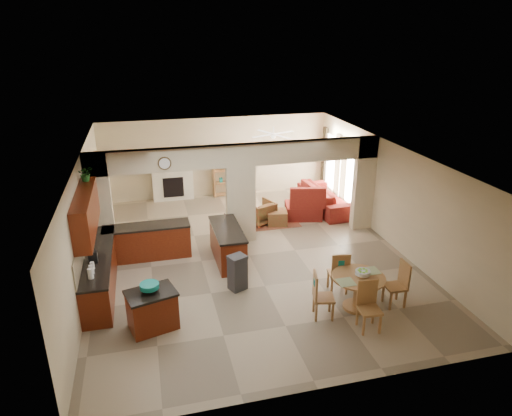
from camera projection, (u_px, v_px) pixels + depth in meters
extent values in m
plane|color=gray|center=(249.00, 256.00, 12.16)|extent=(10.00, 10.00, 0.00)
plane|color=white|center=(249.00, 153.00, 11.13)|extent=(10.00, 10.00, 0.00)
plane|color=#C1B18D|center=(217.00, 157.00, 16.16)|extent=(8.00, 0.00, 8.00)
plane|color=#C1B18D|center=(322.00, 319.00, 7.13)|extent=(8.00, 0.00, 8.00)
plane|color=#C1B18D|center=(84.00, 222.00, 10.74)|extent=(0.00, 10.00, 10.00)
plane|color=#C1B18D|center=(390.00, 194.00, 12.55)|extent=(0.00, 10.00, 10.00)
cube|color=#C1B18D|center=(100.00, 206.00, 11.71)|extent=(0.60, 0.25, 2.80)
cube|color=#C1B18D|center=(241.00, 204.00, 12.66)|extent=(0.80, 0.25, 2.20)
cube|color=#C1B18D|center=(364.00, 184.00, 13.39)|extent=(0.60, 0.25, 2.80)
cube|color=#C1B18D|center=(240.00, 155.00, 12.14)|extent=(8.00, 0.25, 0.60)
cube|color=#4A1108|center=(100.00, 273.00, 10.44)|extent=(0.60, 3.20, 0.86)
cube|color=black|center=(98.00, 255.00, 10.27)|extent=(0.62, 3.22, 0.05)
cube|color=tan|center=(83.00, 244.00, 10.09)|extent=(0.02, 3.20, 0.55)
cube|color=#4A1108|center=(148.00, 242.00, 11.92)|extent=(2.20, 0.60, 0.86)
cube|color=black|center=(146.00, 226.00, 11.76)|extent=(2.22, 0.62, 0.05)
cube|color=#4A1108|center=(86.00, 213.00, 9.87)|extent=(0.35, 2.40, 0.90)
cube|color=#4A1108|center=(228.00, 245.00, 11.77)|extent=(0.65, 1.80, 0.86)
cube|color=black|center=(227.00, 229.00, 11.61)|extent=(0.70, 1.85, 0.05)
cube|color=silver|center=(234.00, 260.00, 11.01)|extent=(0.58, 0.04, 0.70)
cylinder|color=#4B3619|center=(165.00, 163.00, 11.57)|extent=(0.34, 0.03, 0.34)
cube|color=#965236|center=(271.00, 221.00, 14.32)|extent=(1.60, 1.30, 0.01)
cube|color=silver|center=(173.00, 185.00, 15.96)|extent=(1.40, 0.28, 1.10)
cube|color=black|center=(173.00, 187.00, 15.85)|extent=(0.70, 0.04, 0.70)
cube|color=silver|center=(172.00, 168.00, 15.72)|extent=(1.60, 0.35, 0.10)
cube|color=olive|center=(228.00, 171.00, 16.26)|extent=(1.00, 0.32, 1.80)
cube|color=white|center=(352.00, 176.00, 14.69)|extent=(0.02, 0.90, 1.90)
cube|color=white|center=(332.00, 163.00, 16.23)|extent=(0.02, 0.90, 1.90)
cube|color=white|center=(341.00, 173.00, 15.52)|extent=(0.02, 0.70, 2.10)
cube|color=#3F1C19|center=(360.00, 182.00, 14.14)|extent=(0.10, 0.28, 2.30)
cube|color=#3F1C19|center=(343.00, 171.00, 15.23)|extent=(0.10, 0.28, 2.30)
cube|color=#3F1C19|center=(337.00, 167.00, 15.68)|extent=(0.10, 0.28, 2.30)
cube|color=#3F1C19|center=(324.00, 158.00, 16.76)|extent=(0.10, 0.28, 2.30)
cylinder|color=white|center=(273.00, 134.00, 14.27)|extent=(1.00, 1.00, 0.10)
cube|color=#4A1108|center=(152.00, 311.00, 9.09)|extent=(1.03, 0.85, 0.77)
cube|color=black|center=(151.00, 293.00, 8.94)|extent=(1.10, 0.91, 0.05)
cylinder|color=#128077|center=(150.00, 288.00, 8.92)|extent=(0.38, 0.38, 0.18)
cube|color=#2C2C2E|center=(237.00, 274.00, 10.47)|extent=(0.46, 0.43, 0.78)
cylinder|color=olive|center=(359.00, 277.00, 9.61)|extent=(1.13, 1.13, 0.04)
cylinder|color=olive|center=(357.00, 292.00, 9.74)|extent=(0.16, 0.16, 0.73)
cylinder|color=olive|center=(356.00, 306.00, 9.87)|extent=(0.58, 0.58, 0.06)
cylinder|color=#6BC029|center=(363.00, 273.00, 9.56)|extent=(0.31, 0.31, 0.17)
imported|color=maroon|center=(327.00, 197.00, 15.22)|extent=(2.73, 1.18, 0.78)
cube|color=maroon|center=(303.00, 211.00, 14.57)|extent=(1.27, 1.11, 0.44)
imported|color=maroon|center=(261.00, 212.00, 14.10)|extent=(0.98, 0.99, 0.70)
cube|color=maroon|center=(277.00, 217.00, 14.06)|extent=(0.70, 0.70, 0.43)
imported|color=#184612|center=(86.00, 173.00, 10.42)|extent=(0.36, 0.33, 0.36)
cube|color=olive|center=(338.00, 273.00, 10.36)|extent=(0.48, 0.48, 0.05)
cube|color=olive|center=(342.00, 278.00, 10.62)|extent=(0.04, 0.04, 0.44)
cube|color=olive|center=(328.00, 279.00, 10.59)|extent=(0.04, 0.04, 0.44)
cube|color=olive|center=(346.00, 286.00, 10.30)|extent=(0.04, 0.04, 0.44)
cube|color=olive|center=(332.00, 287.00, 10.27)|extent=(0.04, 0.04, 0.44)
cube|color=olive|center=(341.00, 266.00, 10.08)|extent=(0.42, 0.10, 0.55)
cube|color=#128077|center=(341.00, 264.00, 10.03)|extent=(0.14, 0.03, 0.14)
cube|color=olive|center=(395.00, 287.00, 9.83)|extent=(0.43, 0.43, 0.05)
cube|color=olive|center=(383.00, 293.00, 10.03)|extent=(0.04, 0.04, 0.44)
cube|color=olive|center=(391.00, 301.00, 9.72)|extent=(0.04, 0.04, 0.44)
cube|color=olive|center=(397.00, 291.00, 10.10)|extent=(0.04, 0.04, 0.44)
cube|color=olive|center=(405.00, 299.00, 9.80)|extent=(0.04, 0.04, 0.44)
cube|color=olive|center=(405.00, 274.00, 9.76)|extent=(0.05, 0.42, 0.55)
cube|color=#128077|center=(406.00, 271.00, 9.74)|extent=(0.01, 0.14, 0.14)
cube|color=olive|center=(370.00, 310.00, 9.01)|extent=(0.45, 0.45, 0.05)
cube|color=olive|center=(364.00, 326.00, 8.92)|extent=(0.04, 0.04, 0.44)
cube|color=olive|center=(380.00, 324.00, 8.97)|extent=(0.04, 0.04, 0.44)
cube|color=olive|center=(357.00, 316.00, 9.23)|extent=(0.04, 0.04, 0.44)
cube|color=olive|center=(373.00, 314.00, 9.28)|extent=(0.04, 0.04, 0.44)
cube|color=olive|center=(367.00, 292.00, 9.08)|extent=(0.42, 0.07, 0.55)
cube|color=#128077|center=(367.00, 288.00, 9.08)|extent=(0.14, 0.02, 0.14)
cube|color=olive|center=(324.00, 298.00, 9.42)|extent=(0.50, 0.50, 0.05)
cube|color=olive|center=(333.00, 312.00, 9.35)|extent=(0.04, 0.04, 0.44)
cube|color=olive|center=(330.00, 303.00, 9.67)|extent=(0.04, 0.04, 0.44)
cube|color=olive|center=(316.00, 312.00, 9.34)|extent=(0.04, 0.04, 0.44)
cube|color=olive|center=(314.00, 303.00, 9.66)|extent=(0.04, 0.04, 0.44)
cube|color=olive|center=(315.00, 285.00, 9.31)|extent=(0.13, 0.42, 0.55)
cube|color=#128077|center=(314.00, 282.00, 9.28)|extent=(0.04, 0.14, 0.14)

